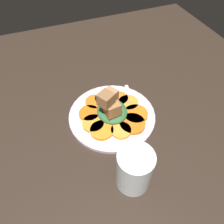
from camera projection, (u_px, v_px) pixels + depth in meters
table_slab at (112, 119)px, 64.99cm from camera, size 120.00×120.00×2.00cm
plate at (112, 116)px, 63.84cm from camera, size 25.09×25.09×1.05cm
carrot_slice_0 at (106, 99)px, 66.95cm from camera, size 5.92×5.92×0.93cm
carrot_slice_1 at (95, 102)px, 65.92cm from camera, size 5.82×5.82×0.93cm
carrot_slice_2 at (89, 114)px, 62.98cm from camera, size 6.00×6.00×0.93cm
carrot_slice_3 at (93, 124)px, 60.55cm from camera, size 6.14×6.14×0.93cm
carrot_slice_4 at (102, 130)px, 59.06cm from camera, size 6.42×6.42×0.93cm
carrot_slice_5 at (120, 131)px, 58.94cm from camera, size 5.54×5.54×0.93cm
carrot_slice_6 at (132, 124)px, 60.53cm from camera, size 7.22×7.22×0.93cm
carrot_slice_7 at (136, 114)px, 62.82cm from camera, size 7.01×7.01×0.93cm
carrot_slice_8 at (128, 103)px, 65.72cm from camera, size 6.11×6.11×0.93cm
carrot_slice_9 at (119, 99)px, 66.90cm from camera, size 5.63×5.63×0.93cm
center_pile at (111, 107)px, 60.46cm from camera, size 9.59×8.88×9.88cm
fork at (132, 106)px, 65.39cm from camera, size 17.10×5.66×0.40cm
water_glass at (134, 170)px, 47.28cm from camera, size 7.94×7.94×11.04cm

